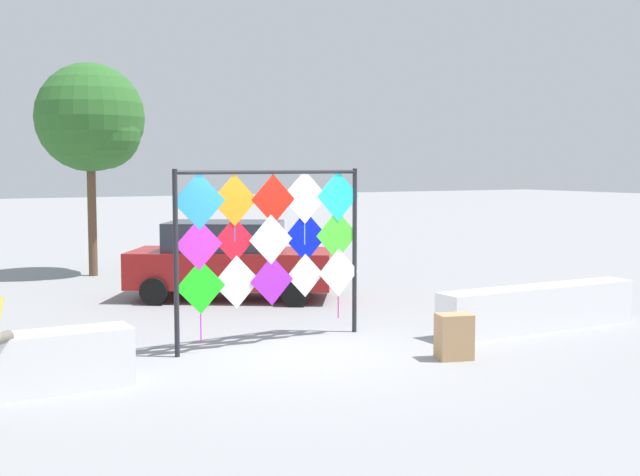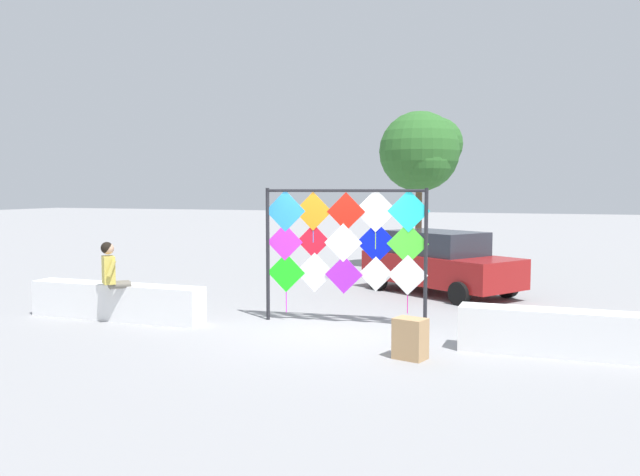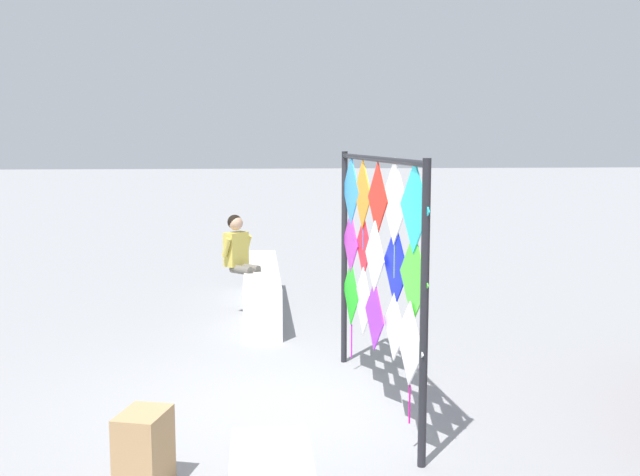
% 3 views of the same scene
% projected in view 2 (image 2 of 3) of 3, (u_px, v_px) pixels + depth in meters
% --- Properties ---
extents(ground, '(120.00, 120.00, 0.00)m').
position_uv_depth(ground, '(327.00, 332.00, 11.45)').
color(ground, gray).
extents(plaza_ledge_left, '(3.68, 0.53, 0.70)m').
position_uv_depth(plaza_ledge_left, '(117.00, 301.00, 12.55)').
color(plaza_ledge_left, white).
rests_on(plaza_ledge_left, ground).
extents(plaza_ledge_right, '(3.68, 0.53, 0.70)m').
position_uv_depth(plaza_ledge_right, '(584.00, 335.00, 9.68)').
color(plaza_ledge_right, white).
rests_on(plaza_ledge_right, ground).
extents(kite_display_rack, '(3.11, 0.37, 2.55)m').
position_uv_depth(kite_display_rack, '(345.00, 240.00, 12.05)').
color(kite_display_rack, '#232328').
rests_on(kite_display_rack, ground).
extents(seated_vendor, '(0.72, 0.73, 1.54)m').
position_uv_depth(seated_vendor, '(115.00, 275.00, 12.15)').
color(seated_vendor, '#666056').
rests_on(seated_vendor, ground).
extents(parked_car, '(4.17, 3.51, 1.51)m').
position_uv_depth(parked_car, '(439.00, 262.00, 15.61)').
color(parked_car, maroon).
rests_on(parked_car, ground).
extents(cardboard_box_large, '(0.53, 0.45, 0.61)m').
position_uv_depth(cardboard_box_large, '(410.00, 339.00, 9.61)').
color(cardboard_box_large, tan).
rests_on(cardboard_box_large, ground).
extents(tree_broadleaf, '(2.56, 2.61, 4.98)m').
position_uv_depth(tree_broadleaf, '(424.00, 152.00, 20.36)').
color(tree_broadleaf, brown).
rests_on(tree_broadleaf, ground).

